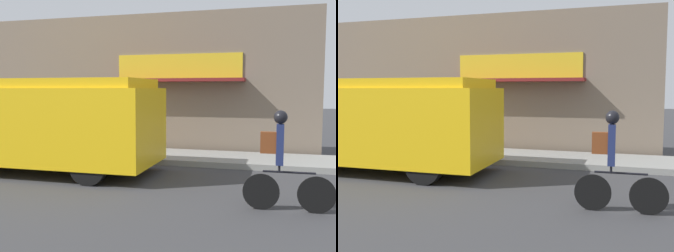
# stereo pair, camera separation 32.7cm
# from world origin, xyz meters

# --- Properties ---
(ground_plane) EXTENTS (70.00, 70.00, 0.00)m
(ground_plane) POSITION_xyz_m (0.00, 0.00, 0.00)
(ground_plane) COLOR #38383A
(sidewalk) EXTENTS (28.00, 2.03, 0.16)m
(sidewalk) POSITION_xyz_m (0.00, 1.01, 0.08)
(sidewalk) COLOR gray
(sidewalk) RESTS_ON ground_plane
(storefront) EXTENTS (13.14, 0.82, 4.50)m
(storefront) POSITION_xyz_m (0.09, 2.29, 2.26)
(storefront) COLOR #756656
(storefront) RESTS_ON ground_plane
(school_bus) EXTENTS (6.02, 2.74, 2.30)m
(school_bus) POSITION_xyz_m (-0.15, -1.55, 1.20)
(school_bus) COLOR yellow
(school_bus) RESTS_ON ground_plane
(cyclist) EXTENTS (1.52, 0.23, 1.71)m
(cyclist) POSITION_xyz_m (5.39, -3.27, 0.86)
(cyclist) COLOR black
(cyclist) RESTS_ON ground_plane
(trash_bin) EXTENTS (0.47, 0.47, 0.77)m
(trash_bin) POSITION_xyz_m (0.31, 1.42, 0.55)
(trash_bin) COLOR slate
(trash_bin) RESTS_ON sidewalk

